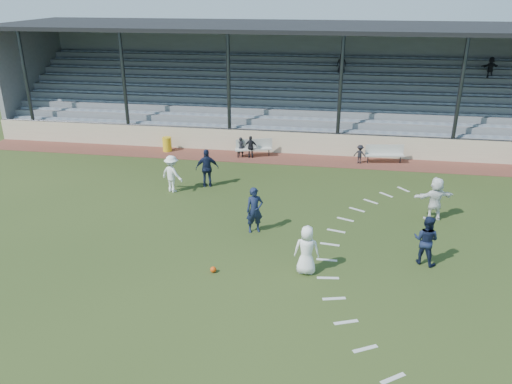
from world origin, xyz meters
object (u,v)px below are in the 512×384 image
player_navy_lead (255,210)px  trash_bin (167,144)px  bench_left (254,146)px  bench_right (385,152)px  player_white_lead (307,250)px  football (213,270)px

player_navy_lead → trash_bin: bearing=101.4°
bench_left → trash_bin: bench_left is taller
trash_bin → bench_right: bearing=-0.3°
player_white_lead → player_navy_lead: player_navy_lead is taller
bench_left → football: bench_left is taller
player_white_lead → bench_right: bearing=-106.7°
trash_bin → player_navy_lead: 11.14m
bench_left → player_navy_lead: size_ratio=1.15×
player_navy_lead → football: bearing=-129.5°
bench_left → bench_right: bearing=-17.7°
bench_left → bench_right: 6.94m
trash_bin → player_navy_lead: player_navy_lead is taller
bench_right → trash_bin: size_ratio=2.56×
football → player_navy_lead: size_ratio=0.11×
football → player_navy_lead: player_navy_lead is taller
player_navy_lead → player_white_lead: bearing=-75.5°
trash_bin → player_white_lead: (8.61, -11.68, 0.41)m
bench_left → player_white_lead: size_ratio=1.22×
bench_left → trash_bin: bearing=160.4°
trash_bin → football: (5.64, -12.16, -0.32)m
bench_right → player_white_lead: 12.08m
bench_left → football: size_ratio=10.12×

